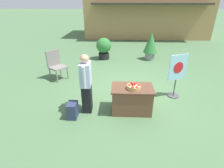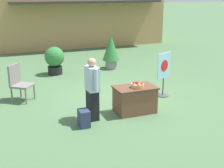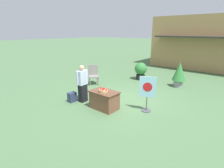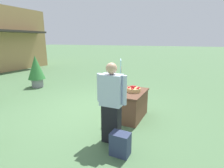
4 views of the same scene
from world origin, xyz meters
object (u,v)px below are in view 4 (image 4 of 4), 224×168
(person_visitor, at_px, (111,103))
(backpack, at_px, (120,144))
(potted_plant_far_right, at_px, (36,70))
(apple_basket, at_px, (134,89))
(poster_board, at_px, (121,77))
(display_table, at_px, (130,105))

(person_visitor, height_order, backpack, person_visitor)
(potted_plant_far_right, bearing_deg, backpack, -118.11)
(apple_basket, height_order, backpack, apple_basket)
(person_visitor, height_order, poster_board, person_visitor)
(poster_board, bearing_deg, apple_basket, -78.67)
(display_table, height_order, potted_plant_far_right, potted_plant_far_right)
(poster_board, bearing_deg, potted_plant_far_right, 159.34)
(person_visitor, bearing_deg, potted_plant_far_right, 61.07)
(backpack, bearing_deg, potted_plant_far_right, 61.89)
(person_visitor, xyz_separation_m, potted_plant_far_right, (2.40, 4.79, -0.04))
(display_table, xyz_separation_m, poster_board, (1.39, 0.87, 0.40))
(display_table, distance_m, apple_basket, 0.43)
(backpack, height_order, poster_board, poster_board)
(apple_basket, height_order, person_visitor, person_visitor)
(poster_board, relative_size, potted_plant_far_right, 1.00)
(person_visitor, distance_m, potted_plant_far_right, 5.36)
(person_visitor, distance_m, backpack, 0.77)
(apple_basket, distance_m, poster_board, 1.66)
(display_table, relative_size, apple_basket, 3.16)
(backpack, bearing_deg, display_table, 13.97)
(person_visitor, bearing_deg, poster_board, 17.15)
(display_table, height_order, backpack, display_table)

